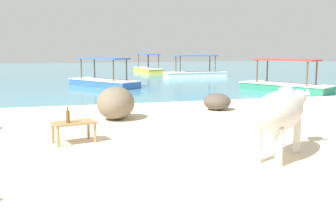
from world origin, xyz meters
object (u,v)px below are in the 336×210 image
(bottle, at_px, (68,116))
(boat_yellow, at_px, (148,68))
(boat_blue, at_px, (104,80))
(boat_green, at_px, (285,85))
(boat_white, at_px, (195,73))
(cow, at_px, (281,111))
(low_bench_table, at_px, (74,125))

(bottle, bearing_deg, boat_yellow, 73.84)
(boat_blue, bearing_deg, boat_green, -154.31)
(boat_yellow, bearing_deg, boat_green, -173.94)
(boat_yellow, distance_m, boat_white, 5.45)
(bottle, bearing_deg, boat_white, 63.16)
(cow, bearing_deg, boat_yellow, 42.78)
(low_bench_table, xyz_separation_m, boat_white, (7.40, 14.72, -0.08))
(boat_green, bearing_deg, cow, 118.53)
(cow, xyz_separation_m, bottle, (-3.23, 1.74, -0.23))
(cow, height_order, boat_blue, boat_blue)
(boat_white, bearing_deg, bottle, -119.71)
(low_bench_table, xyz_separation_m, boat_green, (8.45, 6.73, -0.08))
(bottle, xyz_separation_m, boat_yellow, (5.79, 19.99, -0.26))
(boat_yellow, bearing_deg, bottle, 158.07)
(low_bench_table, relative_size, boat_blue, 0.23)
(boat_green, bearing_deg, boat_yellow, -17.79)
(cow, distance_m, boat_white, 17.10)
(cow, height_order, boat_white, boat_white)
(bottle, distance_m, boat_green, 10.94)
(cow, relative_size, boat_yellow, 0.47)
(low_bench_table, distance_m, boat_white, 16.48)
(bottle, relative_size, boat_white, 0.08)
(cow, relative_size, boat_white, 0.48)
(cow, bearing_deg, boat_blue, 56.40)
(low_bench_table, bearing_deg, boat_green, 22.68)
(low_bench_table, xyz_separation_m, bottle, (-0.10, -0.09, 0.18))
(boat_blue, relative_size, boat_green, 0.98)
(boat_white, distance_m, boat_green, 8.06)
(cow, bearing_deg, bottle, 111.21)
(boat_white, bearing_deg, boat_yellow, 105.35)
(cow, bearing_deg, low_bench_table, 109.17)
(low_bench_table, bearing_deg, bottle, -152.45)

